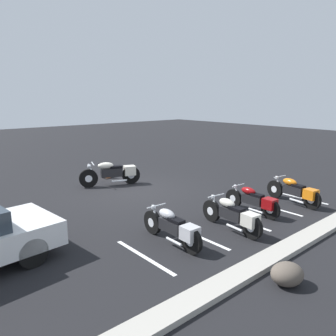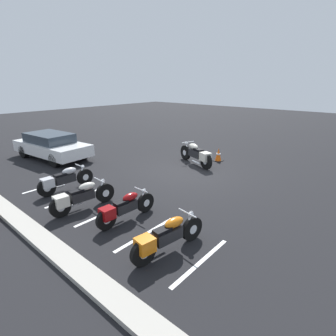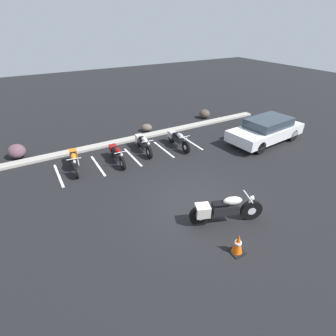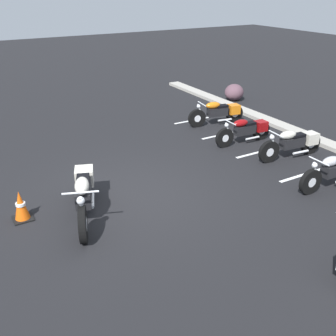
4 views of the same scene
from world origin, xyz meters
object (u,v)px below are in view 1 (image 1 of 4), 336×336
at_px(parked_bike_0, 295,191).
at_px(traffic_cone, 108,171).
at_px(parked_bike_1, 254,201).
at_px(motorcycle_cream_featured, 113,173).
at_px(parked_bike_3, 173,227).
at_px(landscape_rock_0, 287,274).
at_px(parked_bike_2, 233,215).

distance_m(parked_bike_0, traffic_cone, 7.79).
relative_size(parked_bike_0, parked_bike_1, 1.04).
bearing_deg(traffic_cone, motorcycle_cream_featured, 69.48).
xyz_separation_m(parked_bike_3, landscape_rock_0, (-0.46, 2.72, -0.21)).
distance_m(parked_bike_1, traffic_cone, 6.98).
bearing_deg(motorcycle_cream_featured, parked_bike_1, 125.37).
bearing_deg(parked_bike_3, motorcycle_cream_featured, -16.24).
distance_m(parked_bike_2, traffic_cone, 7.34).
height_order(parked_bike_2, traffic_cone, parked_bike_2).
bearing_deg(parked_bike_3, parked_bike_0, -92.40).
xyz_separation_m(parked_bike_1, traffic_cone, (1.04, -6.90, -0.10)).
distance_m(motorcycle_cream_featured, parked_bike_0, 6.88).
height_order(motorcycle_cream_featured, parked_bike_0, motorcycle_cream_featured).
bearing_deg(parked_bike_2, landscape_rock_0, 156.12).
bearing_deg(parked_bike_1, landscape_rock_0, 136.40).
distance_m(motorcycle_cream_featured, parked_bike_2, 6.10).
distance_m(parked_bike_1, parked_bike_3, 3.29).
bearing_deg(parked_bike_3, parked_bike_1, -88.65).
relative_size(parked_bike_2, landscape_rock_0, 3.30).
bearing_deg(parked_bike_0, motorcycle_cream_featured, 37.89).
bearing_deg(parked_bike_2, parked_bike_0, -83.07).
distance_m(parked_bike_0, landscape_rock_0, 5.25).
relative_size(parked_bike_0, traffic_cone, 3.13).
relative_size(motorcycle_cream_featured, parked_bike_1, 1.18).
xyz_separation_m(parked_bike_1, landscape_rock_0, (2.83, 2.72, -0.19)).
bearing_deg(landscape_rock_0, motorcycle_cream_featured, -99.05).
bearing_deg(motorcycle_cream_featured, landscape_rock_0, 101.59).
bearing_deg(parked_bike_2, motorcycle_cream_featured, 5.13).
height_order(motorcycle_cream_featured, parked_bike_1, motorcycle_cream_featured).
height_order(parked_bike_0, landscape_rock_0, parked_bike_0).
xyz_separation_m(parked_bike_2, traffic_cone, (-0.50, -7.32, -0.13)).
bearing_deg(parked_bike_1, parked_bike_2, 107.79).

